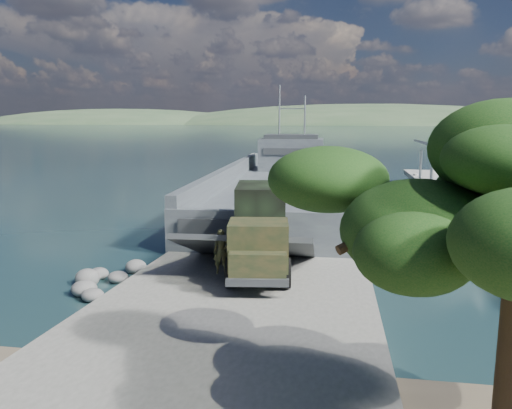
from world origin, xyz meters
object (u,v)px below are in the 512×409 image
object	(u,v)px
military_truck	(260,228)
landing_craft	(283,194)
sailboat_far	(488,181)
overhang_tree	(489,203)
soldier	(222,261)
sailboat_near	(499,190)
pier	(471,195)

from	to	relation	value
military_truck	landing_craft	bearing A→B (deg)	85.77
sailboat_far	overhang_tree	size ratio (longest dim) A/B	0.95
soldier	landing_craft	bearing A→B (deg)	77.29
soldier	sailboat_far	bearing A→B (deg)	49.07
sailboat_far	overhang_tree	bearing A→B (deg)	-122.46
sailboat_near	overhang_tree	distance (m)	41.52
sailboat_near	soldier	bearing A→B (deg)	-136.62
military_truck	soldier	xyz separation A→B (m)	(-1.19, -2.31, -0.86)
landing_craft	sailboat_near	distance (m)	21.16
military_truck	sailboat_far	distance (m)	39.90
landing_craft	sailboat_near	size ratio (longest dim) A/B	4.98
sailboat_near	sailboat_far	world-z (taller)	sailboat_near
landing_craft	military_truck	size ratio (longest dim) A/B	4.83
soldier	overhang_tree	bearing A→B (deg)	-65.28
soldier	sailboat_far	size ratio (longest dim) A/B	0.25
soldier	sailboat_near	distance (m)	35.62
sailboat_far	overhang_tree	xyz separation A→B (m)	(-13.30, -46.68, 5.13)
sailboat_far	pier	bearing A→B (deg)	-125.36
military_truck	soldier	size ratio (longest dim) A/B	4.39
military_truck	sailboat_far	world-z (taller)	sailboat_far
landing_craft	overhang_tree	distance (m)	31.52
soldier	military_truck	bearing A→B (deg)	50.48
landing_craft	soldier	world-z (taller)	landing_craft
overhang_tree	landing_craft	bearing A→B (deg)	102.82
pier	overhang_tree	xyz separation A→B (m)	(-6.88, -27.83, 3.91)
sailboat_near	overhang_tree	size ratio (longest dim) A/B	1.00
military_truck	sailboat_near	distance (m)	33.07
pier	overhang_tree	size ratio (longest dim) A/B	5.81
pier	sailboat_near	xyz separation A→B (m)	(5.37, 11.51, -1.20)
soldier	sailboat_near	world-z (taller)	sailboat_near
pier	sailboat_near	size ratio (longest dim) A/B	5.84
landing_craft	overhang_tree	xyz separation A→B (m)	(6.92, -30.40, 4.60)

